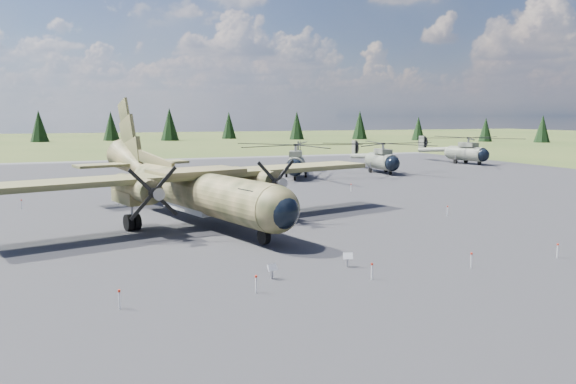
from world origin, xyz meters
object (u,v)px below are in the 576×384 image
object	(u,v)px
transport_plane	(190,183)
helicopter_near	(296,154)
helicopter_mid	(382,152)
helicopter_far	(466,145)

from	to	relation	value
transport_plane	helicopter_near	size ratio (longest dim) A/B	1.34
helicopter_mid	transport_plane	bearing A→B (deg)	-135.70
helicopter_near	helicopter_mid	distance (m)	13.77
transport_plane	helicopter_mid	xyz separation A→B (m)	(32.38, 26.95, 0.10)
transport_plane	helicopter_far	distance (m)	64.30
helicopter_mid	helicopter_far	distance (m)	22.89
helicopter_near	helicopter_mid	world-z (taller)	helicopter_near
transport_plane	helicopter_near	bearing A→B (deg)	37.95
helicopter_mid	helicopter_far	xyz separation A→B (m)	(21.24, 8.53, 0.15)
helicopter_far	helicopter_near	bearing A→B (deg)	-174.00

